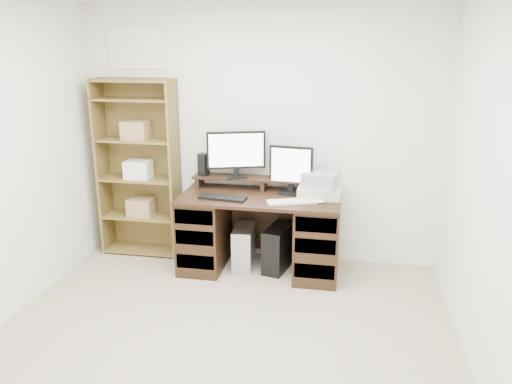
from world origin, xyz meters
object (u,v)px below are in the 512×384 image
(monitor_small, at_px, (291,168))
(tower_silver, at_px, (244,247))
(printer, at_px, (320,192))
(bookshelf, at_px, (139,167))
(desk, at_px, (260,232))
(monitor_wide, at_px, (236,152))
(tower_black, at_px, (278,248))

(monitor_small, relative_size, tower_silver, 1.10)
(printer, height_order, bookshelf, bookshelf)
(desk, height_order, printer, printer)
(monitor_small, bearing_deg, tower_silver, -159.68)
(monitor_wide, bearing_deg, desk, -53.46)
(monitor_wide, height_order, monitor_small, monitor_wide)
(tower_silver, height_order, bookshelf, bookshelf)
(monitor_small, relative_size, tower_black, 0.98)
(printer, distance_m, tower_black, 0.70)
(tower_black, bearing_deg, bookshelf, -173.76)
(desk, relative_size, tower_silver, 3.64)
(desk, relative_size, monitor_small, 3.30)
(printer, distance_m, tower_silver, 0.93)
(printer, bearing_deg, monitor_wide, 173.07)
(monitor_small, relative_size, bookshelf, 0.25)
(desk, distance_m, tower_silver, 0.25)
(tower_black, bearing_deg, printer, 17.13)
(desk, height_order, tower_black, desk)
(tower_black, distance_m, bookshelf, 1.63)
(monitor_wide, distance_m, bookshelf, 1.03)
(tower_black, height_order, bookshelf, bookshelf)
(desk, distance_m, monitor_small, 0.68)
(monitor_wide, height_order, printer, monitor_wide)
(bookshelf, bearing_deg, monitor_small, -2.76)
(desk, xyz_separation_m, tower_silver, (-0.17, 0.04, -0.18))
(printer, xyz_separation_m, tower_black, (-0.38, -0.03, -0.58))
(tower_black, bearing_deg, tower_silver, -166.23)
(printer, relative_size, tower_silver, 0.96)
(monitor_wide, xyz_separation_m, bookshelf, (-1.01, 0.02, -0.20))
(printer, height_order, tower_black, printer)
(desk, height_order, tower_silver, desk)
(monitor_wide, bearing_deg, tower_black, -36.84)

